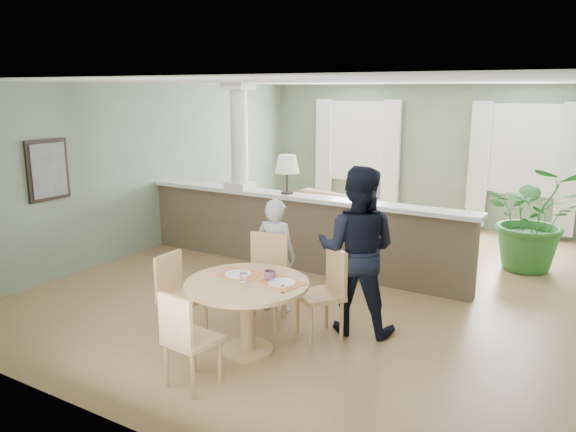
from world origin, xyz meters
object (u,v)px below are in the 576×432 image
Objects in this scene: chair_side at (177,292)px; sofa at (331,221)px; dining_table at (248,296)px; chair_near at (186,336)px; man_person at (357,250)px; chair_far_man at (326,289)px; chair_far_boy at (266,274)px; child_person at (276,256)px; houseplant at (535,218)px.

sofa is at bearing 3.56° from chair_side.
dining_table is 1.37× the size of chair_near.
chair_far_man is at bearing 42.64° from man_person.
dining_table is at bearing -87.71° from chair_near.
chair_far_boy is 1.11× the size of chair_near.
sofa is 4.24m from dining_table.
chair_far_man reaches higher than chair_side.
chair_side reaches higher than chair_near.
chair_far_man is 0.91m from child_person.
child_person is at bearing -60.83° from sofa.
chair_near is (0.23, -1.63, -0.06)m from chair_far_boy.
dining_table is 1.36× the size of chair_side.
chair_near is 0.49× the size of man_person.
chair_far_boy reaches higher than sofa.
dining_table is at bearing -87.45° from chair_far_man.
dining_table is (-2.04, -4.34, -0.19)m from houseplant.
man_person is (0.99, 0.28, 0.36)m from chair_far_boy.
houseplant is at bearing 40.74° from chair_far_boy.
man_person reaches higher than chair_far_boy.
man_person is at bearing -0.55° from chair_far_boy.
dining_table is 1.27× the size of chair_far_man.
houseplant is 1.71× the size of chair_side.
sofa is at bearing 87.92° from chair_far_boy.
chair_far_boy is 0.78m from chair_far_man.
houseplant is at bearing -33.27° from chair_side.
chair_near is at bearing -72.43° from chair_far_man.
sofa is 2.71× the size of chair_far_boy.
chair_far_boy is at bearing 3.13° from man_person.
chair_side is (-0.57, -0.85, -0.05)m from chair_far_boy.
chair_near reaches higher than sofa.
houseplant is 5.62m from chair_near.
houseplant reaches higher than chair_far_boy.
chair_far_boy is 0.73× the size of child_person.
child_person is (-0.06, 0.30, 0.13)m from chair_far_boy.
chair_far_boy is 0.55× the size of man_person.
chair_far_boy is 0.33m from child_person.
houseplant is 5.30m from chair_side.
houseplant is 4.27m from chair_far_boy.
man_person is at bearing 55.80° from dining_table.
chair_far_man is 0.53m from man_person.
houseplant is 4.80m from dining_table.
man_person is at bearing 173.47° from child_person.
houseplant is at bearing -124.59° from man_person.
chair_far_man is 1.58m from chair_side.
houseplant is 1.55× the size of chair_far_boy.
man_person reaches higher than sofa.
chair_side is 0.66× the size of child_person.
chair_far_man is (0.50, 0.74, -0.06)m from dining_table.
sofa is at bearing -81.15° from child_person.
chair_near is 2.10m from man_person.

